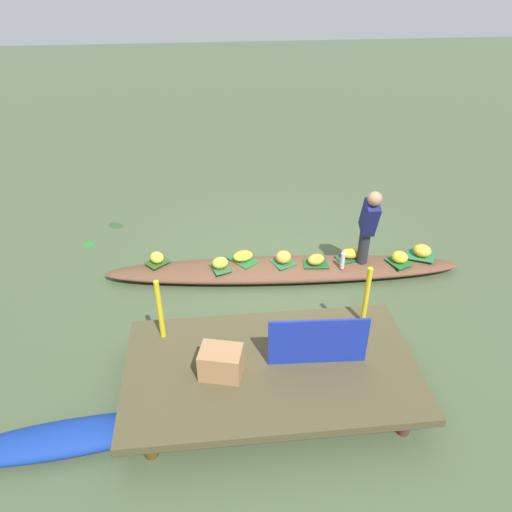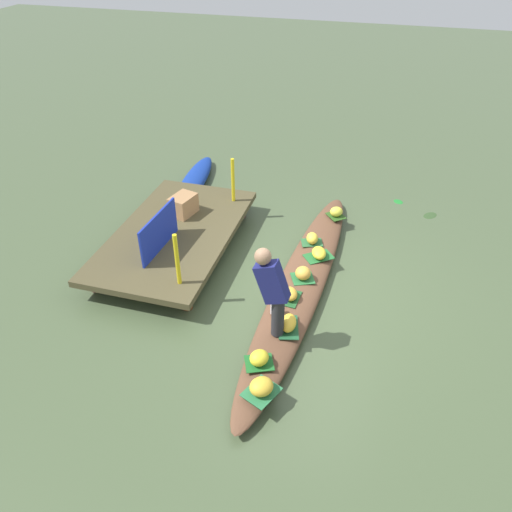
{
  "view_description": "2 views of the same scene",
  "coord_description": "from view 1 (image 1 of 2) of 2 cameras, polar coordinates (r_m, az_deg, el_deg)",
  "views": [
    {
      "loc": [
        1.04,
        5.94,
        4.27
      ],
      "look_at": [
        0.44,
        0.22,
        0.53
      ],
      "focal_mm": 34.24,
      "sensor_mm": 36.0,
      "label": 1
    },
    {
      "loc": [
        -5.58,
        -0.91,
        4.65
      ],
      "look_at": [
        0.07,
        0.7,
        0.44
      ],
      "focal_mm": 34.9,
      "sensor_mm": 36.0,
      "label": 2
    }
  ],
  "objects": [
    {
      "name": "canal_water",
      "position": [
        7.39,
        3.21,
        -2.29
      ],
      "size": [
        40.0,
        40.0,
        0.0
      ],
      "primitive_type": "plane",
      "color": "#455537",
      "rests_on": "ground"
    },
    {
      "name": "dock_platform",
      "position": [
        5.51,
        1.78,
        -13.03
      ],
      "size": [
        3.2,
        1.8,
        0.36
      ],
      "color": "#4B442A",
      "rests_on": "ground"
    },
    {
      "name": "vendor_boat",
      "position": [
        7.33,
        3.24,
        -1.58
      ],
      "size": [
        5.35,
        0.97,
        0.22
      ],
      "primitive_type": "ellipsoid",
      "rotation": [
        0.0,
        0.0,
        -0.06
      ],
      "color": "brown",
      "rests_on": "ground"
    },
    {
      "name": "moored_boat",
      "position": [
        5.5,
        -21.11,
        -19.26
      ],
      "size": [
        2.37,
        0.68,
        0.23
      ],
      "primitive_type": "ellipsoid",
      "rotation": [
        0.0,
        0.0,
        0.1
      ],
      "color": "navy",
      "rests_on": "ground"
    },
    {
      "name": "leaf_mat_0",
      "position": [
        7.17,
        -4.2,
        -1.37
      ],
      "size": [
        0.33,
        0.39,
        0.01
      ],
      "primitive_type": "cube",
      "rotation": [
        0.0,
        0.0,
        1.9
      ],
      "color": "#2B6235",
      "rests_on": "vendor_boat"
    },
    {
      "name": "banana_bunch_0",
      "position": [
        7.12,
        -4.22,
        -0.81
      ],
      "size": [
        0.27,
        0.23,
        0.17
      ],
      "primitive_type": "ellipsoid",
      "rotation": [
        0.0,
        0.0,
        0.22
      ],
      "color": "yellow",
      "rests_on": "vendor_boat"
    },
    {
      "name": "leaf_mat_1",
      "position": [
        7.32,
        -1.53,
        -0.46
      ],
      "size": [
        0.48,
        0.5,
        0.01
      ],
      "primitive_type": "cube",
      "rotation": [
        0.0,
        0.0,
        2.23
      ],
      "color": "#23652E",
      "rests_on": "vendor_boat"
    },
    {
      "name": "banana_bunch_1",
      "position": [
        7.28,
        -1.54,
        -0.0
      ],
      "size": [
        0.35,
        0.3,
        0.14
      ],
      "primitive_type": "ellipsoid",
      "rotation": [
        0.0,
        0.0,
        0.32
      ],
      "color": "yellow",
      "rests_on": "vendor_boat"
    },
    {
      "name": "leaf_mat_2",
      "position": [
        7.42,
        -11.44,
        -0.71
      ],
      "size": [
        0.4,
        0.39,
        0.01
      ],
      "primitive_type": "cube",
      "rotation": [
        0.0,
        0.0,
        0.7
      ],
      "color": "#2B521C",
      "rests_on": "vendor_boat"
    },
    {
      "name": "banana_bunch_2",
      "position": [
        7.37,
        -11.51,
        -0.17
      ],
      "size": [
        0.28,
        0.29,
        0.17
      ],
      "primitive_type": "ellipsoid",
      "rotation": [
        0.0,
        0.0,
        2.17
      ],
      "color": "yellow",
      "rests_on": "vendor_boat"
    },
    {
      "name": "leaf_mat_3",
      "position": [
        7.28,
        3.2,
        -0.74
      ],
      "size": [
        0.4,
        0.41,
        0.01
      ],
      "primitive_type": "cube",
      "rotation": [
        0.0,
        0.0,
        1.99
      ],
      "color": "#266935",
      "rests_on": "vendor_boat"
    },
    {
      "name": "banana_bunch_3",
      "position": [
        7.23,
        3.22,
        -0.13
      ],
      "size": [
        0.27,
        0.27,
        0.19
      ],
      "primitive_type": "ellipsoid",
      "rotation": [
        0.0,
        0.0,
        4.93
      ],
      "color": "gold",
      "rests_on": "vendor_boat"
    },
    {
      "name": "leaf_mat_4",
      "position": [
        7.84,
        18.72,
        0.07
      ],
      "size": [
        0.48,
        0.45,
        0.01
      ],
      "primitive_type": "cube",
      "rotation": [
        0.0,
        0.0,
        2.73
      ],
      "color": "#297041",
      "rests_on": "vendor_boat"
    },
    {
      "name": "banana_bunch_4",
      "position": [
        7.79,
        18.84,
        0.61
      ],
      "size": [
        0.37,
        0.36,
        0.18
      ],
      "primitive_type": "ellipsoid",
      "rotation": [
        0.0,
        0.0,
        2.41
      ],
      "color": "gold",
      "rests_on": "vendor_boat"
    },
    {
      "name": "leaf_mat_5",
      "position": [
        7.58,
        16.34,
        -0.66
      ],
      "size": [
        0.38,
        0.41,
        0.01
      ],
      "primitive_type": "cube",
      "rotation": [
        0.0,
        0.0,
        1.98
      ],
      "color": "#1D6227",
      "rests_on": "vendor_boat"
    },
    {
      "name": "banana_bunch_5",
      "position": [
        7.54,
        16.44,
        -0.12
      ],
      "size": [
        0.31,
        0.3,
        0.17
      ],
      "primitive_type": "ellipsoid",
      "rotation": [
        0.0,
        0.0,
        5.74
      ],
      "color": "yellow",
      "rests_on": "vendor_boat"
    },
    {
      "name": "leaf_mat_6",
      "position": [
        7.52,
        11.02,
        -0.15
      ],
      "size": [
        0.49,
        0.36,
        0.01
      ],
      "primitive_type": "cube",
      "rotation": [
        0.0,
        0.0,
        0.26
      ],
      "color": "#1C4F2D",
      "rests_on": "vendor_boat"
    },
    {
      "name": "banana_bunch_6",
      "position": [
        7.48,
        11.08,
        0.33
      ],
      "size": [
        0.33,
        0.22,
        0.15
      ],
      "primitive_type": "ellipsoid",
      "rotation": [
        0.0,
        0.0,
        3.23
      ],
      "color": "gold",
      "rests_on": "vendor_boat"
    },
    {
      "name": "leaf_mat_7",
      "position": [
        7.29,
        6.98,
        -0.88
      ],
      "size": [
        0.38,
        0.29,
        0.01
      ],
      "primitive_type": "cube",
      "rotation": [
        0.0,
        0.0,
        3.06
      ],
      "color": "#1F5227",
      "rests_on": "vendor_boat"
    },
    {
      "name": "banana_bunch_7",
      "position": [
        7.25,
        7.02,
        -0.4
      ],
      "size": [
        0.32,
        0.29,
        0.15
      ],
      "primitive_type": "ellipsoid",
      "rotation": [
        0.0,
        0.0,
        3.56
      ],
      "color": "gold",
      "rests_on": "vendor_boat"
    },
    {
      "name": "vendor_person",
      "position": [
        7.05,
        13.02,
        3.79
      ],
      "size": [
        0.21,
        0.44,
        1.24
      ],
      "color": "#28282D",
      "rests_on": "vendor_boat"
    },
    {
      "name": "water_bottle",
      "position": [
        7.19,
        10.09,
        -0.56
      ],
      "size": [
        0.06,
        0.06,
        0.25
      ],
      "primitive_type": "cylinder",
      "color": "silver",
      "rests_on": "vendor_boat"
    },
    {
      "name": "market_banner",
      "position": [
        5.34,
        7.26,
        -9.91
      ],
      "size": [
        1.07,
        0.08,
        0.59
      ],
      "primitive_type": "cube",
      "rotation": [
        0.0,
        0.0,
        -0.05
      ],
      "color": "#182C9E",
      "rests_on": "dock_platform"
    },
    {
      "name": "railing_post_west",
      "position": [
        5.89,
        12.77,
        -4.58
      ],
      "size": [
        0.06,
        0.06,
        0.79
      ],
      "primitive_type": "cylinder",
      "color": "yellow",
      "rests_on": "dock_platform"
    },
    {
      "name": "railing_post_east",
      "position": [
        5.65,
        -11.18,
        -6.17
      ],
      "size": [
        0.06,
        0.06,
        0.79
      ],
      "primitive_type": "cylinder",
      "color": "yellow",
      "rests_on": "dock_platform"
    },
    {
      "name": "produce_crate",
      "position": [
        5.28,
        -4.11,
        -12.27
      ],
      "size": [
        0.51,
        0.42,
        0.33
      ],
      "primitive_type": "cube",
      "rotation": [
        0.0,
        0.0,
        -0.25
      ],
      "color": "#A5774D",
      "rests_on": "dock_platform"
    },
    {
      "name": "drifting_plant_0",
      "position": [
        8.61,
        -18.95,
        1.39
      ],
      "size": [
        0.25,
        0.25,
        0.01
      ],
      "primitive_type": "ellipsoid",
      "rotation": [
        0.0,
        0.0,
        0.7
      ],
      "color": "#1F7C2B",
      "rests_on": "ground"
    },
    {
      "name": "drifting_plant_1",
      "position": [
        9.03,
        -16.08,
        3.46
      ],
      "size": [
        0.35,
        0.33,
        0.01
      ],
      "primitive_type": "ellipsoid",
      "rotation": [
        0.0,
        0.0,
        2.52
      ],
      "color": "#304925",
      "rests_on": "ground"
    }
  ]
}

